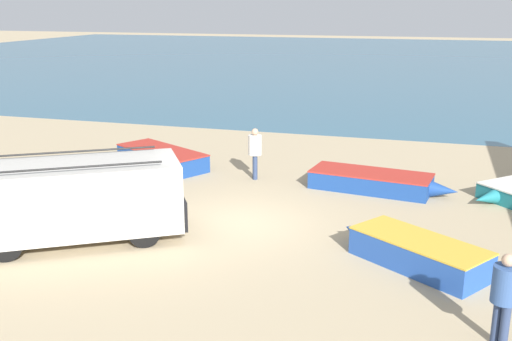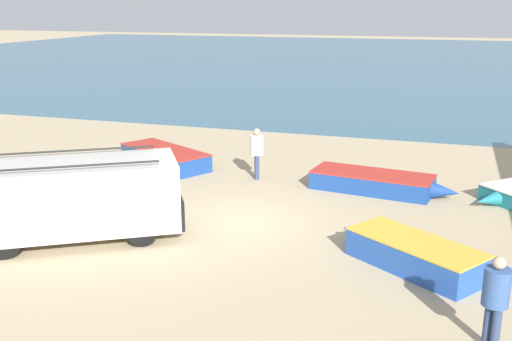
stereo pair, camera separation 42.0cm
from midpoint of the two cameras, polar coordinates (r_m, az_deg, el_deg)
The scene contains 9 objects.
ground_plane at distance 16.54m, azimuth -2.70°, elevation -5.13°, with size 200.00×200.00×0.00m, color tan.
sea_water at distance 67.04m, azimuth 12.31°, elevation 10.27°, with size 120.00×80.00×0.01m, color #33607A.
parked_van at distance 15.84m, azimuth -17.50°, elevation -2.51°, with size 5.56×4.53×2.16m.
fishing_rowboat_0 at distance 19.72m, azimuth 10.67°, elevation -1.04°, with size 4.75×2.02×0.59m.
fishing_rowboat_2 at distance 14.37m, azimuth 13.91°, elevation -7.45°, with size 3.69×2.93×0.68m.
fishing_rowboat_3 at distance 22.68m, azimuth -9.72°, elevation 1.28°, with size 4.58×3.18×0.65m.
fishing_rowboat_4 at distance 21.34m, azimuth -22.82°, elevation -0.82°, with size 4.83×2.22×0.53m.
fisherman_0 at distance 20.47m, azimuth -0.69°, elevation 2.07°, with size 0.47×0.47×1.77m.
fisherman_1 at distance 11.34m, azimuth 21.60°, elevation -10.68°, with size 0.46×0.46×1.75m.
Camera 1 is at (4.96, -14.65, 5.86)m, focal length 42.00 mm.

